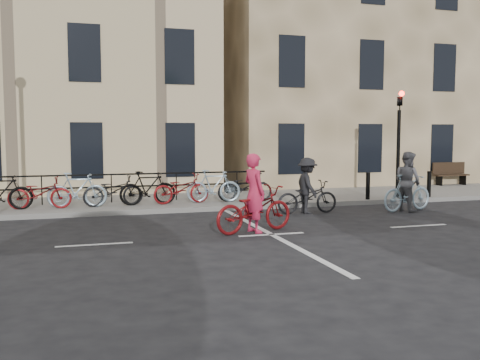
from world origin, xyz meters
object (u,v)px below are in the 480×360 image
object	(u,v)px
cyclist_pink	(254,205)
cyclist_grey	(407,187)
bench	(450,173)
traffic_light	(399,131)
cyclist_dark	(307,192)

from	to	relation	value
cyclist_pink	cyclist_grey	size ratio (longest dim) A/B	1.15
bench	cyclist_pink	size ratio (longest dim) A/B	0.71
bench	cyclist_pink	world-z (taller)	cyclist_pink
traffic_light	cyclist_dark	xyz separation A→B (m)	(-4.04, -1.51, -1.80)
cyclist_dark	bench	bearing A→B (deg)	-60.04
bench	cyclist_grey	bearing A→B (deg)	-137.01
bench	traffic_light	bearing A→B (deg)	-144.75
cyclist_pink	traffic_light	bearing A→B (deg)	-75.92
cyclist_pink	cyclist_grey	xyz separation A→B (m)	(5.55, 1.96, 0.08)
bench	cyclist_dark	size ratio (longest dim) A/B	0.86
cyclist_pink	cyclist_grey	bearing A→B (deg)	-87.59
cyclist_grey	cyclist_pink	bearing A→B (deg)	97.76
bench	cyclist_dark	world-z (taller)	cyclist_dark
cyclist_grey	bench	bearing A→B (deg)	-58.69
bench	cyclist_pink	xyz separation A→B (m)	(-11.29, -7.31, -0.02)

